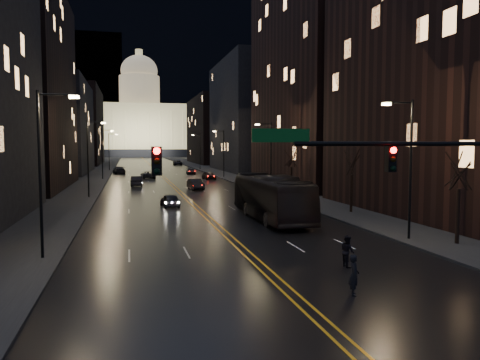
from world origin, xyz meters
TOP-DOWN VIEW (x-y plane):
  - ground at (0.00, 0.00)m, footprint 900.00×900.00m
  - road at (0.00, 130.00)m, footprint 20.00×320.00m
  - sidewalk_left at (-14.00, 130.00)m, footprint 8.00×320.00m
  - sidewalk_right at (14.00, 130.00)m, footprint 8.00×320.00m
  - center_line at (0.00, 130.00)m, footprint 0.62×320.00m
  - building_left_mid at (-21.00, 54.00)m, footprint 12.00×30.00m
  - building_left_far at (-21.00, 92.00)m, footprint 12.00×34.00m
  - building_left_dist at (-21.00, 140.00)m, footprint 12.00×40.00m
  - building_right_near at (21.00, 20.00)m, footprint 12.00×26.00m
  - building_right_tall at (21.00, 50.00)m, footprint 12.00×30.00m
  - building_right_mid at (21.00, 92.00)m, footprint 12.00×34.00m
  - building_right_dist at (21.00, 140.00)m, footprint 12.00×40.00m
  - mountain_ridge at (40.00, 380.00)m, footprint 520.00×60.00m
  - capitol at (0.00, 250.00)m, footprint 90.00×50.00m
  - traffic_signal at (5.91, -0.00)m, footprint 17.29×0.45m
  - streetlamp_right_near at (10.81, 10.00)m, footprint 2.13×0.25m
  - streetlamp_left_near at (-10.81, 10.00)m, footprint 2.13×0.25m
  - streetlamp_right_mid at (10.81, 40.00)m, footprint 2.13×0.25m
  - streetlamp_left_mid at (-10.81, 40.00)m, footprint 2.13×0.25m
  - streetlamp_right_far at (10.81, 70.00)m, footprint 2.13×0.25m
  - streetlamp_left_far at (-10.81, 70.00)m, footprint 2.13×0.25m
  - streetlamp_right_dist at (10.81, 100.00)m, footprint 2.13×0.25m
  - streetlamp_left_dist at (-10.81, 100.00)m, footprint 2.13×0.25m
  - tree_right_near at (13.00, 8.00)m, footprint 2.40×2.40m
  - tree_right_mid at (13.00, 22.00)m, footprint 2.40×2.40m
  - tree_right_far at (13.00, 38.00)m, footprint 2.40×2.40m
  - bus at (4.94, 20.39)m, footprint 3.21×13.29m
  - oncoming_car_a at (-2.50, 30.14)m, footprint 1.90×4.03m
  - oncoming_car_b at (-5.27, 55.07)m, footprint 1.97×4.81m
  - oncoming_car_c at (-3.04, 71.28)m, footprint 2.76×5.17m
  - oncoming_car_d at (-8.50, 87.16)m, footprint 3.00×5.83m
  - receding_car_a at (2.50, 47.63)m, footprint 2.00×4.69m
  - receding_car_b at (7.47, 65.89)m, footprint 2.20×4.53m
  - receding_car_c at (6.22, 81.37)m, footprint 2.11×4.61m
  - receding_car_d at (8.16, 127.42)m, footprint 2.54×5.49m
  - pedestrian_a at (2.43, 0.78)m, footprint 0.60×0.73m
  - pedestrian_b at (4.23, 5.00)m, footprint 0.44×0.79m

SIDE VIEW (x-z plane):
  - ground at x=0.00m, z-range 0.00..0.00m
  - road at x=0.00m, z-range 0.00..0.02m
  - center_line at x=0.00m, z-range 0.02..0.03m
  - sidewalk_left at x=-14.00m, z-range 0.00..0.16m
  - sidewalk_right at x=14.00m, z-range 0.00..0.16m
  - receding_car_c at x=6.22m, z-range 0.00..1.31m
  - oncoming_car_a at x=-2.50m, z-range 0.00..1.33m
  - oncoming_car_c at x=-3.04m, z-range 0.00..1.38m
  - receding_car_b at x=7.47m, z-range 0.00..1.49m
  - receding_car_a at x=2.50m, z-range 0.00..1.50m
  - receding_car_d at x=8.16m, z-range 0.00..1.52m
  - oncoming_car_b at x=-5.27m, z-range 0.00..1.55m
  - oncoming_car_d at x=-8.50m, z-range 0.00..1.62m
  - pedestrian_b at x=4.23m, z-range 0.00..1.62m
  - pedestrian_a at x=2.43m, z-range 0.00..1.71m
  - bus at x=4.94m, z-range 0.00..3.69m
  - tree_right_near at x=13.00m, z-range 1.20..7.85m
  - tree_right_mid at x=13.00m, z-range 1.20..7.85m
  - tree_right_far at x=13.00m, z-range 1.20..7.85m
  - streetlamp_right_near at x=10.81m, z-range 0.58..9.58m
  - streetlamp_left_near at x=-10.81m, z-range 0.58..9.58m
  - streetlamp_right_mid at x=10.81m, z-range 0.58..9.58m
  - streetlamp_left_mid at x=-10.81m, z-range 0.58..9.58m
  - streetlamp_right_far at x=10.81m, z-range 0.58..9.58m
  - streetlamp_left_far at x=-10.81m, z-range 0.58..9.58m
  - streetlamp_right_dist at x=10.81m, z-range 0.58..9.58m
  - streetlamp_left_dist at x=-10.81m, z-range 0.58..9.58m
  - traffic_signal at x=5.91m, z-range 1.60..8.60m
  - building_left_far at x=-21.00m, z-range 0.00..20.00m
  - building_right_dist at x=21.00m, z-range 0.00..22.00m
  - building_left_dist at x=-21.00m, z-range 0.00..24.00m
  - building_right_near at x=21.00m, z-range 0.00..24.00m
  - building_right_mid at x=21.00m, z-range 0.00..26.00m
  - building_left_mid at x=-21.00m, z-range 0.00..28.00m
  - capitol at x=0.00m, z-range -12.10..46.40m
  - building_right_tall at x=21.00m, z-range 0.00..38.00m
  - mountain_ridge at x=40.00m, z-range 0.00..130.00m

